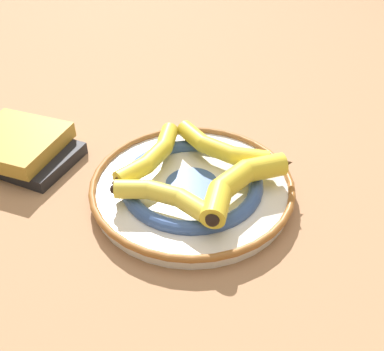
% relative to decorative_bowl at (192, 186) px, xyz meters
% --- Properties ---
extents(ground_plane, '(2.80, 2.80, 0.00)m').
position_rel_decorative_bowl_xyz_m(ground_plane, '(0.01, 0.02, -0.02)').
color(ground_plane, '#A87A56').
extents(decorative_bowl, '(0.34, 0.34, 0.04)m').
position_rel_decorative_bowl_xyz_m(decorative_bowl, '(0.00, 0.00, 0.00)').
color(decorative_bowl, white).
rests_on(decorative_bowl, ground_plane).
extents(banana_a, '(0.17, 0.07, 0.03)m').
position_rel_decorative_bowl_xyz_m(banana_a, '(-0.03, -0.07, 0.03)').
color(banana_a, yellow).
rests_on(banana_a, decorative_bowl).
extents(banana_b, '(0.08, 0.19, 0.03)m').
position_rel_decorative_bowl_xyz_m(banana_b, '(-0.08, 0.02, 0.03)').
color(banana_b, yellow).
rests_on(banana_b, decorative_bowl).
extents(banana_c, '(0.19, 0.10, 0.03)m').
position_rel_decorative_bowl_xyz_m(banana_c, '(0.03, 0.07, 0.03)').
color(banana_c, yellow).
rests_on(banana_c, decorative_bowl).
extents(banana_d, '(0.13, 0.19, 0.04)m').
position_rel_decorative_bowl_xyz_m(banana_d, '(0.08, -0.02, 0.04)').
color(banana_d, yellow).
rests_on(banana_d, decorative_bowl).
extents(book_stack, '(0.23, 0.18, 0.05)m').
position_rel_decorative_bowl_xyz_m(book_stack, '(-0.34, 0.04, 0.01)').
color(book_stack, black).
rests_on(book_stack, ground_plane).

